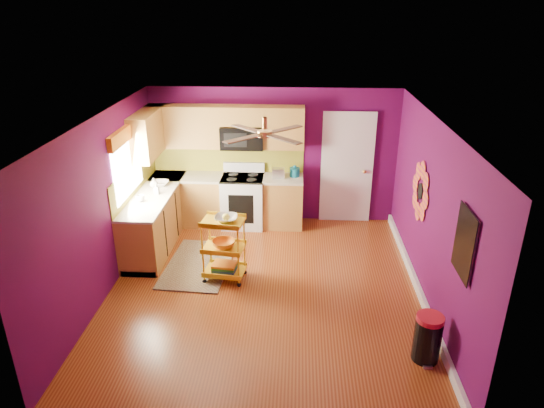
{
  "coord_description": "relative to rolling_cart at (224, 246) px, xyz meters",
  "views": [
    {
      "loc": [
        0.44,
        -6.04,
        3.94
      ],
      "look_at": [
        0.08,
        0.4,
        1.18
      ],
      "focal_mm": 32.0,
      "sensor_mm": 36.0,
      "label": 1
    }
  ],
  "objects": [
    {
      "name": "counter_cup",
      "position": [
        -1.43,
        0.71,
        0.44
      ],
      "size": [
        0.14,
        0.14,
        0.11
      ],
      "primitive_type": "imported",
      "color": "white",
      "rests_on": "lower_cabinets"
    },
    {
      "name": "counter_dish",
      "position": [
        -1.31,
        1.44,
        0.42
      ],
      "size": [
        0.28,
        0.28,
        0.07
      ],
      "primitive_type": "imported",
      "color": "white",
      "rests_on": "lower_cabinets"
    },
    {
      "name": "soap_bottle_a",
      "position": [
        -1.26,
        1.04,
        0.47
      ],
      "size": [
        0.08,
        0.08,
        0.18
      ],
      "primitive_type": "imported",
      "color": "#EA3F72",
      "rests_on": "lower_cabinets"
    },
    {
      "name": "room_envelope",
      "position": [
        0.64,
        -0.25,
        1.08
      ],
      "size": [
        4.54,
        5.04,
        2.52
      ],
      "color": "#4F0943",
      "rests_on": "ground"
    },
    {
      "name": "teal_kettle",
      "position": [
        1.01,
        2.03,
        0.47
      ],
      "size": [
        0.18,
        0.18,
        0.21
      ],
      "color": "#12718A",
      "rests_on": "lower_cabinets"
    },
    {
      "name": "panel_door",
      "position": [
        1.97,
        2.22,
        0.47
      ],
      "size": [
        0.95,
        0.11,
        2.15
      ],
      "color": "white",
      "rests_on": "ground"
    },
    {
      "name": "electric_range",
      "position": [
        0.06,
        1.93,
        -0.07
      ],
      "size": [
        0.76,
        0.66,
        1.13
      ],
      "color": "white",
      "rests_on": "ground"
    },
    {
      "name": "upper_cabinetry",
      "position": [
        -0.63,
        1.93,
        1.24
      ],
      "size": [
        2.8,
        2.3,
        1.26
      ],
      "color": "olive",
      "rests_on": "ground"
    },
    {
      "name": "ground",
      "position": [
        0.61,
        -0.25,
        -0.56
      ],
      "size": [
        5.0,
        5.0,
        0.0
      ],
      "primitive_type": "plane",
      "color": "#672B10",
      "rests_on": "ground"
    },
    {
      "name": "shag_rug",
      "position": [
        -0.49,
        0.37,
        -0.55
      ],
      "size": [
        1.07,
        1.64,
        0.02
      ],
      "primitive_type": "cube",
      "rotation": [
        0.0,
        0.0,
        -0.07
      ],
      "color": "black",
      "rests_on": "ground"
    },
    {
      "name": "rolling_cart",
      "position": [
        0.0,
        0.0,
        0.0
      ],
      "size": [
        0.65,
        0.51,
        1.09
      ],
      "color": "gold",
      "rests_on": "ground"
    },
    {
      "name": "right_wall_art",
      "position": [
        2.84,
        -0.59,
        0.89
      ],
      "size": [
        0.04,
        2.74,
        1.04
      ],
      "color": "black",
      "rests_on": "ground"
    },
    {
      "name": "trash_can",
      "position": [
        2.61,
        -1.64,
        -0.26
      ],
      "size": [
        0.32,
        0.35,
        0.6
      ],
      "color": "black",
      "rests_on": "ground"
    },
    {
      "name": "ceiling_fan",
      "position": [
        0.61,
        -0.05,
        1.73
      ],
      "size": [
        1.01,
        1.01,
        0.26
      ],
      "color": "#BF8C3F",
      "rests_on": "ground"
    },
    {
      "name": "lower_cabinets",
      "position": [
        -0.73,
        1.57,
        -0.12
      ],
      "size": [
        2.81,
        2.31,
        0.94
      ],
      "color": "olive",
      "rests_on": "ground"
    },
    {
      "name": "toaster",
      "position": [
        0.72,
        1.94,
        0.47
      ],
      "size": [
        0.22,
        0.15,
        0.18
      ],
      "primitive_type": "cube",
      "color": "beige",
      "rests_on": "lower_cabinets"
    },
    {
      "name": "left_window",
      "position": [
        -1.6,
        0.8,
        1.18
      ],
      "size": [
        0.08,
        1.35,
        1.08
      ],
      "color": "white",
      "rests_on": "ground"
    },
    {
      "name": "soap_bottle_b",
      "position": [
        -1.38,
        1.32,
        0.47
      ],
      "size": [
        0.14,
        0.14,
        0.18
      ],
      "primitive_type": "imported",
      "color": "white",
      "rests_on": "lower_cabinets"
    }
  ]
}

